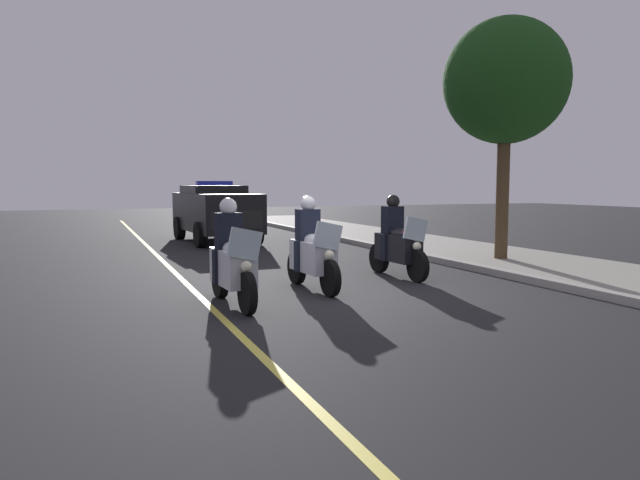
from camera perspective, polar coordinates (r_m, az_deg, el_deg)
The scene contains 9 objects.
ground_plane at distance 10.65m, azimuth 1.24°, elevation -5.12°, with size 80.00×80.00×0.00m, color black.
curb_strip at distance 12.75m, azimuth 18.30°, elevation -3.31°, with size 48.00×0.24×0.15m, color #9E9B93.
sidewalk_strip at distance 14.04m, azimuth 24.26°, elevation -2.84°, with size 48.00×3.60×0.10m, color gray.
lane_stripe_center at distance 10.00m, azimuth -10.90°, elevation -5.87°, with size 48.00×0.12×0.01m, color #E0D14C.
police_motorcycle_lead_left at distance 9.58m, azimuth -8.42°, elevation -2.11°, with size 2.14×0.60×1.72m.
police_motorcycle_lead_right at distance 10.90m, azimuth -0.77°, elevation -1.16°, with size 2.14×0.60×1.72m.
police_motorcycle_trailing at distance 12.51m, azimuth 7.40°, elevation -0.36°, with size 2.14×0.60×1.72m.
police_suv at distance 20.31m, azimuth -9.99°, elevation 2.81°, with size 5.00×2.30×2.05m.
tree_mid_block at distance 15.62m, azimuth 17.36°, elevation 14.23°, with size 3.02×3.02×5.86m.
Camera 1 is at (9.65, -4.08, 1.93)m, focal length 33.40 mm.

